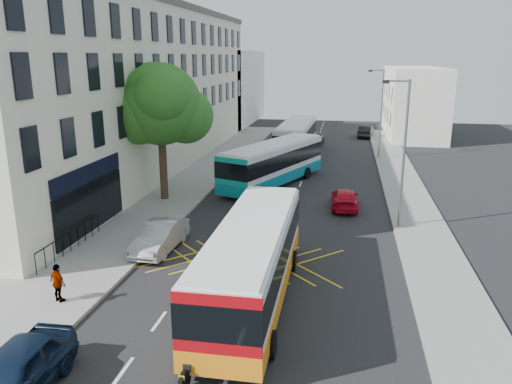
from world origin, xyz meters
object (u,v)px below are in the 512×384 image
at_px(lamp_near, 403,147).
at_px(bus_near, 252,260).
at_px(street_tree, 160,105).
at_px(pedestrian_far, 58,283).
at_px(bus_far, 296,138).
at_px(parked_car_blue, 14,375).
at_px(distant_car_dark, 366,131).
at_px(motorbike, 194,349).
at_px(distant_car_grey, 313,139).
at_px(red_hatchback, 345,199).
at_px(lamp_far, 380,109).
at_px(parked_car_silver, 160,237).
at_px(bus_mid, 273,163).

relative_size(lamp_near, bus_near, 0.71).
height_order(street_tree, pedestrian_far, street_tree).
relative_size(lamp_near, bus_far, 0.69).
distance_m(parked_car_blue, distant_car_dark, 50.63).
xyz_separation_m(parked_car_blue, pedestrian_far, (-1.81, 5.23, 0.15)).
relative_size(bus_near, motorbike, 5.13).
height_order(motorbike, distant_car_grey, motorbike).
relative_size(distant_car_grey, pedestrian_far, 3.09).
relative_size(bus_near, red_hatchback, 2.72).
distance_m(lamp_near, pedestrian_far, 18.19).
relative_size(street_tree, parked_car_blue, 1.95).
distance_m(bus_far, motorbike, 35.06).
distance_m(parked_car_blue, distant_car_grey, 43.29).
bearing_deg(distant_car_dark, bus_far, 68.06).
relative_size(street_tree, distant_car_dark, 2.07).
distance_m(lamp_far, bus_near, 30.58).
relative_size(lamp_near, red_hatchback, 1.93).
bearing_deg(lamp_near, distant_car_dark, 91.22).
distance_m(bus_near, parked_car_silver, 7.00).
relative_size(bus_near, parked_car_silver, 2.62).
bearing_deg(red_hatchback, parked_car_silver, 43.94).
relative_size(street_tree, distant_car_grey, 1.86).
xyz_separation_m(street_tree, parked_car_silver, (2.91, -8.41, -5.58)).
distance_m(lamp_near, distant_car_dark, 32.92).
distance_m(bus_mid, motorbike, 23.32).
height_order(lamp_near, pedestrian_far, lamp_near).
xyz_separation_m(lamp_far, bus_near, (-6.37, -29.76, -2.95)).
relative_size(bus_near, bus_far, 0.97).
xyz_separation_m(bus_near, motorbike, (-0.80, -5.09, -0.75)).
bearing_deg(distant_car_dark, bus_mid, 80.16).
xyz_separation_m(bus_near, parked_car_blue, (-5.43, -6.96, -0.90)).
bearing_deg(motorbike, parked_car_silver, 122.96).
distance_m(red_hatchback, pedestrian_far, 18.37).
xyz_separation_m(lamp_far, bus_far, (-7.69, 0.20, -2.91)).
distance_m(parked_car_blue, pedestrian_far, 5.54).
xyz_separation_m(lamp_near, pedestrian_far, (-13.61, -11.49, -3.70)).
bearing_deg(distant_car_dark, bus_near, 89.73).
bearing_deg(bus_far, lamp_far, 0.34).
height_order(street_tree, distant_car_grey, street_tree).
height_order(street_tree, red_hatchback, street_tree).
xyz_separation_m(motorbike, parked_car_blue, (-4.63, -1.87, -0.15)).
distance_m(lamp_near, red_hatchback, 6.02).
bearing_deg(distant_car_grey, bus_near, -87.24).
relative_size(parked_car_blue, parked_car_silver, 1.05).
bearing_deg(motorbike, bus_far, 97.59).
xyz_separation_m(bus_mid, distant_car_dark, (7.50, 24.24, -0.95)).
bearing_deg(pedestrian_far, lamp_near, -114.73).
bearing_deg(lamp_near, pedestrian_far, -139.82).
relative_size(lamp_near, parked_car_blue, 1.77).
xyz_separation_m(bus_mid, bus_far, (0.50, 11.77, 0.05)).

